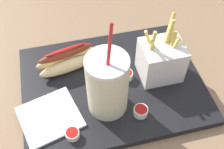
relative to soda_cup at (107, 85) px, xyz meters
The scene contains 9 objects.
ground_plane 0.13m from the soda_cup, 67.86° to the left, with size 2.40×2.40×0.02m, color #8C6B4C.
food_tray 0.11m from the soda_cup, 67.86° to the left, with size 0.46×0.35×0.02m, color black.
soda_cup is the anchor object (origin of this frame).
fries_basket 0.17m from the soda_cup, 24.69° to the left, with size 0.10×0.09×0.16m.
hot_dog_1 0.17m from the soda_cup, 117.48° to the left, with size 0.17×0.09×0.07m.
ketchup_cup_1 0.13m from the soda_cup, 146.49° to the right, with size 0.03×0.03×0.02m.
ketchup_cup_2 0.11m from the soda_cup, 32.03° to the right, with size 0.03×0.03×0.02m.
ketchup_cup_3 0.12m from the soda_cup, 46.86° to the left, with size 0.03×0.03×0.02m.
napkin_stack 0.16m from the soda_cup, behind, with size 0.13×0.12×0.01m, color white.
Camera 1 is at (-0.11, -0.43, 0.59)m, focal length 44.98 mm.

